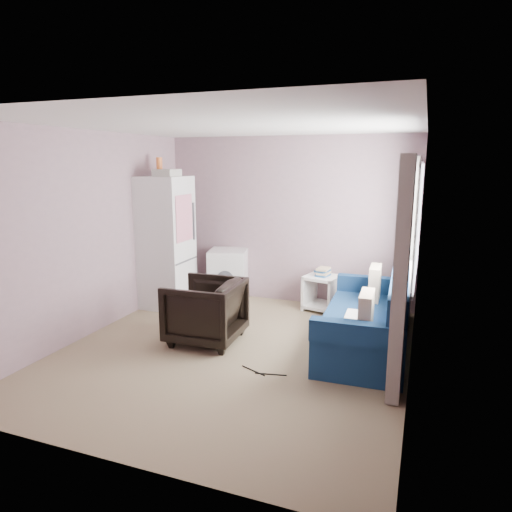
{
  "coord_description": "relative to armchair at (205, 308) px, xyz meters",
  "views": [
    {
      "loc": [
        1.94,
        -4.48,
        2.12
      ],
      "look_at": [
        0.05,
        0.6,
        1.0
      ],
      "focal_mm": 32.0,
      "sensor_mm": 36.0,
      "label": 1
    }
  ],
  "objects": [
    {
      "name": "floor_cables",
      "position": [
        0.92,
        -0.57,
        -0.41
      ],
      "size": [
        0.51,
        0.15,
        0.01
      ],
      "rotation": [
        0.0,
        0.0,
        -0.08
      ],
      "color": "black",
      "rests_on": "ground"
    },
    {
      "name": "window_dressing",
      "position": [
        2.22,
        0.53,
        0.69
      ],
      "size": [
        0.17,
        2.62,
        2.18
      ],
      "color": "white",
      "rests_on": "ground"
    },
    {
      "name": "fridge",
      "position": [
        -1.15,
        1.05,
        0.56
      ],
      "size": [
        0.68,
        0.66,
        2.18
      ],
      "rotation": [
        0.0,
        0.0,
        0.0
      ],
      "color": "silver",
      "rests_on": "ground"
    },
    {
      "name": "armchair",
      "position": [
        0.0,
        0.0,
        0.0
      ],
      "size": [
        0.79,
        0.84,
        0.83
      ],
      "primitive_type": "imported",
      "rotation": [
        0.0,
        0.0,
        -1.53
      ],
      "color": "black",
      "rests_on": "ground"
    },
    {
      "name": "sofa",
      "position": [
        1.88,
        0.43,
        -0.09
      ],
      "size": [
        0.97,
        2.02,
        0.89
      ],
      "rotation": [
        0.0,
        0.0,
        0.04
      ],
      "color": "navy",
      "rests_on": "ground"
    },
    {
      "name": "room",
      "position": [
        0.46,
        -0.16,
        0.84
      ],
      "size": [
        3.84,
        4.24,
        2.54
      ],
      "color": "#887559",
      "rests_on": "ground"
    },
    {
      "name": "washing_machine",
      "position": [
        -0.42,
        1.64,
        -0.0
      ],
      "size": [
        0.68,
        0.68,
        0.79
      ],
      "rotation": [
        0.0,
        0.0,
        0.25
      ],
      "color": "silver",
      "rests_on": "ground"
    },
    {
      "name": "side_table",
      "position": [
        1.06,
        1.67,
        -0.12
      ],
      "size": [
        0.56,
        0.56,
        0.63
      ],
      "rotation": [
        0.0,
        0.0,
        -0.24
      ],
      "color": "white",
      "rests_on": "ground"
    }
  ]
}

